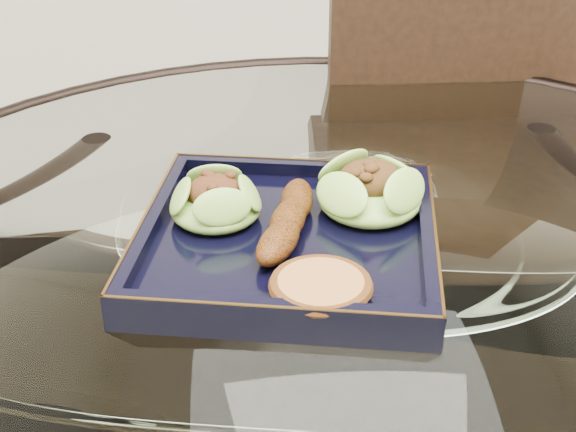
{
  "coord_description": "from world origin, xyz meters",
  "views": [
    {
      "loc": [
        -0.09,
        -0.64,
        1.16
      ],
      "look_at": [
        -0.06,
        -0.01,
        0.8
      ],
      "focal_mm": 50.0,
      "sensor_mm": 36.0,
      "label": 1
    }
  ],
  "objects": [
    {
      "name": "lettuce_wrap_left",
      "position": [
        -0.13,
        0.03,
        0.8
      ],
      "size": [
        0.11,
        0.11,
        0.03
      ],
      "primitive_type": "ellipsoid",
      "rotation": [
        0.0,
        0.0,
        -0.31
      ],
      "color": "#5D8D29",
      "rests_on": "navy_plate"
    },
    {
      "name": "navy_plate",
      "position": [
        -0.06,
        -0.01,
        0.77
      ],
      "size": [
        0.31,
        0.31,
        0.02
      ],
      "primitive_type": "cube",
      "rotation": [
        0.0,
        0.0,
        -0.16
      ],
      "color": "black",
      "rests_on": "dining_table"
    },
    {
      "name": "dining_chair",
      "position": [
        0.24,
        0.34,
        0.57
      ],
      "size": [
        0.45,
        0.45,
        1.02
      ],
      "rotation": [
        0.0,
        0.0,
        0.01
      ],
      "color": "black",
      "rests_on": "ground"
    },
    {
      "name": "roasted_plantain",
      "position": [
        -0.06,
        -0.0,
        0.8
      ],
      "size": [
        0.07,
        0.15,
        0.03
      ],
      "primitive_type": "ellipsoid",
      "rotation": [
        0.0,
        0.0,
        1.3
      ],
      "color": "#67310A",
      "rests_on": "navy_plate"
    },
    {
      "name": "crumb_patty",
      "position": [
        -0.04,
        -0.1,
        0.79
      ],
      "size": [
        0.1,
        0.1,
        0.01
      ],
      "primitive_type": "cylinder",
      "rotation": [
        0.0,
        0.0,
        0.38
      ],
      "color": "#B7723D",
      "rests_on": "navy_plate"
    },
    {
      "name": "lettuce_wrap_right",
      "position": [
        0.02,
        0.04,
        0.8
      ],
      "size": [
        0.13,
        0.13,
        0.04
      ],
      "primitive_type": "ellipsoid",
      "rotation": [
        0.0,
        0.0,
        0.29
      ],
      "color": "#5BA42F",
      "rests_on": "navy_plate"
    },
    {
      "name": "dining_table",
      "position": [
        -0.0,
        -0.0,
        0.6
      ],
      "size": [
        1.13,
        1.13,
        0.77
      ],
      "color": "white",
      "rests_on": "ground"
    }
  ]
}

